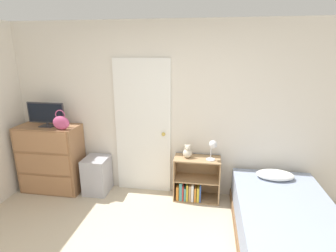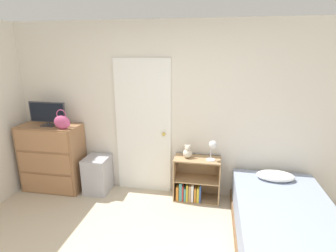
# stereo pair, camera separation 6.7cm
# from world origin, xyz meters

# --- Properties ---
(wall_back) EXTENTS (10.00, 0.06, 2.55)m
(wall_back) POSITION_xyz_m (0.00, 2.11, 1.27)
(wall_back) COLOR silver
(wall_back) RESTS_ON ground_plane
(door_closed) EXTENTS (0.84, 0.09, 2.04)m
(door_closed) POSITION_xyz_m (-0.40, 2.05, 1.02)
(door_closed) COLOR white
(door_closed) RESTS_ON ground_plane
(dresser) EXTENTS (0.92, 0.45, 1.05)m
(dresser) POSITION_xyz_m (-1.82, 1.83, 0.52)
(dresser) COLOR #996B47
(dresser) RESTS_ON ground_plane
(tv) EXTENTS (0.57, 0.16, 0.36)m
(tv) POSITION_xyz_m (-1.81, 1.82, 1.24)
(tv) COLOR #2D2D33
(tv) RESTS_ON dresser
(handbag) EXTENTS (0.25, 0.11, 0.29)m
(handbag) POSITION_xyz_m (-1.51, 1.70, 1.15)
(handbag) COLOR #C64C7F
(handbag) RESTS_ON dresser
(storage_bin) EXTENTS (0.36, 0.39, 0.56)m
(storage_bin) POSITION_xyz_m (-1.10, 1.86, 0.28)
(storage_bin) COLOR #ADADB7
(storage_bin) RESTS_ON ground_plane
(bookshelf) EXTENTS (0.66, 0.32, 0.65)m
(bookshelf) POSITION_xyz_m (0.39, 1.90, 0.25)
(bookshelf) COLOR tan
(bookshelf) RESTS_ON ground_plane
(teddy_bear) EXTENTS (0.13, 0.13, 0.20)m
(teddy_bear) POSITION_xyz_m (0.29, 1.90, 0.74)
(teddy_bear) COLOR beige
(teddy_bear) RESTS_ON bookshelf
(desk_lamp) EXTENTS (0.14, 0.14, 0.30)m
(desk_lamp) POSITION_xyz_m (0.64, 1.85, 0.86)
(desk_lamp) COLOR silver
(desk_lamp) RESTS_ON bookshelf
(bed) EXTENTS (1.10, 1.94, 0.58)m
(bed) POSITION_xyz_m (1.49, 1.10, 0.24)
(bed) COLOR brown
(bed) RESTS_ON ground_plane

